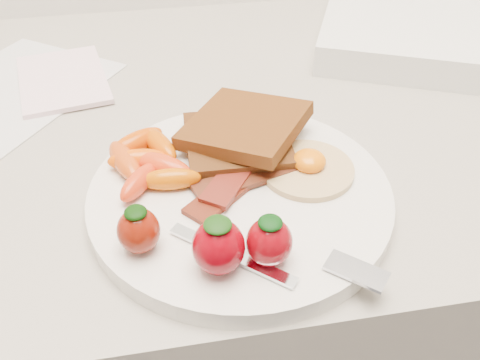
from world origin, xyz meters
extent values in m
cube|color=gray|center=(0.00, 1.70, 0.45)|extent=(2.00, 0.60, 0.90)
cylinder|color=white|center=(0.00, 1.54, 0.91)|extent=(0.27, 0.27, 0.02)
cube|color=#3E1F0D|center=(0.01, 1.60, 0.93)|extent=(0.10, 0.10, 0.01)
cube|color=#432410|center=(0.02, 1.61, 0.94)|extent=(0.14, 0.14, 0.02)
cylinder|color=beige|center=(0.07, 1.55, 0.92)|extent=(0.10, 0.10, 0.01)
ellipsoid|color=orange|center=(0.07, 1.55, 0.93)|extent=(0.04, 0.04, 0.02)
cube|color=black|center=(0.00, 1.54, 0.92)|extent=(0.10, 0.09, 0.00)
cube|color=black|center=(0.01, 1.55, 0.92)|extent=(0.11, 0.06, 0.00)
cube|color=#490507|center=(0.00, 1.56, 0.92)|extent=(0.08, 0.10, 0.00)
ellipsoid|color=#E75101|center=(-0.08, 1.58, 0.93)|extent=(0.06, 0.02, 0.02)
ellipsoid|color=red|center=(-0.06, 1.57, 0.93)|extent=(0.06, 0.05, 0.02)
ellipsoid|color=red|center=(-0.08, 1.55, 0.93)|extent=(0.04, 0.05, 0.02)
ellipsoid|color=#C85000|center=(-0.06, 1.60, 0.93)|extent=(0.04, 0.06, 0.02)
ellipsoid|color=#C74400|center=(-0.08, 1.61, 0.93)|extent=(0.06, 0.05, 0.02)
ellipsoid|color=#CC5A00|center=(-0.06, 1.55, 0.93)|extent=(0.06, 0.02, 0.02)
ellipsoid|color=#C6460E|center=(-0.10, 1.58, 0.93)|extent=(0.04, 0.07, 0.02)
ellipsoid|color=maroon|center=(-0.09, 1.48, 0.94)|extent=(0.03, 0.03, 0.04)
ellipsoid|color=black|center=(-0.09, 1.48, 0.96)|extent=(0.02, 0.02, 0.01)
ellipsoid|color=#790009|center=(-0.03, 1.45, 0.94)|extent=(0.04, 0.04, 0.04)
ellipsoid|color=#11350A|center=(-0.03, 1.45, 0.96)|extent=(0.02, 0.02, 0.01)
ellipsoid|color=maroon|center=(0.01, 1.45, 0.94)|extent=(0.04, 0.04, 0.04)
ellipsoid|color=black|center=(0.01, 1.45, 0.96)|extent=(0.02, 0.02, 0.01)
cube|color=white|center=(-0.02, 1.46, 0.92)|extent=(0.09, 0.08, 0.00)
cube|color=#B7BBC7|center=(0.07, 1.43, 0.92)|extent=(0.05, 0.05, 0.00)
cube|color=silver|center=(-0.23, 1.78, 0.90)|extent=(0.28, 0.29, 0.00)
cube|color=silver|center=(-0.17, 1.79, 0.91)|extent=(0.12, 0.16, 0.01)
cube|color=white|center=(0.30, 1.80, 0.92)|extent=(0.33, 0.31, 0.04)
camera|label=1|loc=(-0.06, 1.19, 1.23)|focal=40.00mm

